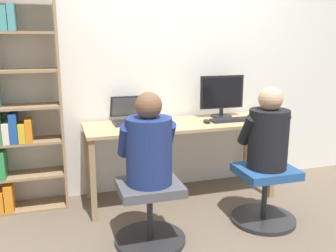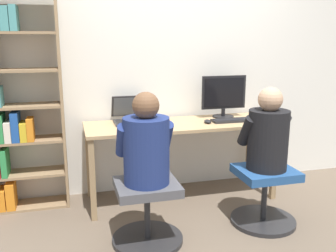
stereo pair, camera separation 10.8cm
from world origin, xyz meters
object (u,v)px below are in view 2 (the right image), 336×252
laptop (130,117)px  bookshelf (0,108)px  desktop_monitor (224,97)px  office_chair_right (147,211)px  person_at_monitor (268,135)px  keyboard (235,120)px  person_at_laptop (146,145)px  office_chair_left (264,194)px

laptop → bookshelf: 1.17m
desktop_monitor → office_chair_right: bearing=-138.4°
person_at_monitor → desktop_monitor: bearing=92.8°
keyboard → office_chair_right: 1.33m
laptop → person_at_laptop: 0.91m
office_chair_left → office_chair_right: bearing=-177.5°
office_chair_right → bookshelf: bookshelf is taller
laptop → bookshelf: size_ratio=0.19×
desktop_monitor → bookshelf: size_ratio=0.24×
office_chair_left → person_at_monitor: size_ratio=0.81×
laptop → office_chair_left: (1.01, -0.86, -0.56)m
desktop_monitor → person_at_laptop: size_ratio=0.68×
desktop_monitor → person_at_monitor: desktop_monitor is taller
laptop → office_chair_right: laptop is taller
person_at_laptop → bookshelf: (-1.13, 0.89, 0.18)m
desktop_monitor → person_at_monitor: bearing=-87.2°
person_at_laptop → bookshelf: bearing=141.7°
desktop_monitor → office_chair_left: bearing=-87.2°
laptop → office_chair_right: 1.07m
keyboard → office_chair_left: size_ratio=0.81×
desktop_monitor → laptop: size_ratio=1.26×
keyboard → bookshelf: bookshelf is taller
office_chair_left → desktop_monitor: bearing=92.8°
office_chair_left → person_at_laptop: size_ratio=0.80×
laptop → office_chair_right: bearing=-92.0°
desktop_monitor → person_at_laptop: desktop_monitor is taller
person_at_laptop → person_at_monitor: bearing=2.5°
office_chair_left → keyboard: bearing=91.1°
office_chair_left → office_chair_right: size_ratio=1.00×
person_at_monitor → office_chair_right: bearing=-177.2°
desktop_monitor → office_chair_left: 1.11m
laptop → person_at_monitor: person_at_monitor is taller
laptop → office_chair_left: size_ratio=0.67×
keyboard → office_chair_left: keyboard is taller
office_chair_left → office_chair_right: same height
office_chair_left → person_at_laptop: bearing=-177.8°
desktop_monitor → laptop: (-0.97, 0.02, -0.16)m
laptop → office_chair_left: laptop is taller
office_chair_left → person_at_monitor: (0.00, 0.01, 0.53)m
office_chair_left → person_at_monitor: bearing=90.0°
desktop_monitor → bookshelf: bookshelf is taller
desktop_monitor → office_chair_left: (0.04, -0.84, -0.73)m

